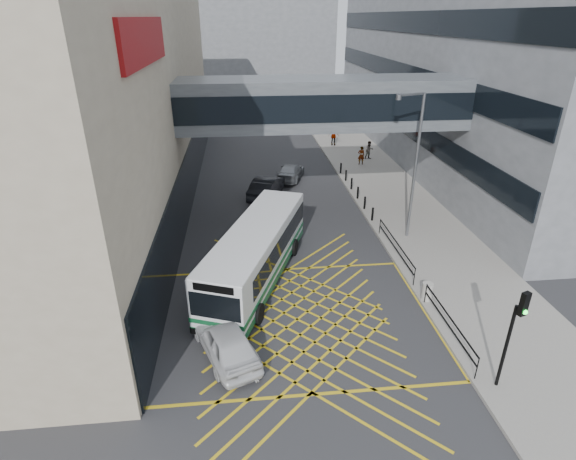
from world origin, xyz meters
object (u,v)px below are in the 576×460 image
object	(u,v)px
litter_bin	(427,291)
pedestrian_b	(369,150)
car_dark	(267,187)
traffic_light	(515,327)
street_lamp	(414,159)
pedestrian_a	(361,155)
car_silver	(290,171)
bus	(257,251)
car_white	(226,340)
pedestrian_c	(334,136)

from	to	relation	value
litter_bin	pedestrian_b	xyz separation A→B (m)	(3.49, 23.21, 0.41)
car_dark	traffic_light	size ratio (longest dim) A/B	1.20
street_lamp	pedestrian_a	distance (m)	15.43
street_lamp	litter_bin	distance (m)	8.16
traffic_light	car_dark	bearing A→B (deg)	89.09
car_silver	pedestrian_b	xyz separation A→B (m)	(8.01, 4.60, 0.32)
bus	litter_bin	size ratio (longest dim) A/B	12.39
car_silver	pedestrian_a	distance (m)	7.43
street_lamp	pedestrian_a	world-z (taller)	street_lamp
bus	car_silver	size ratio (longest dim) A/B	2.46
pedestrian_a	pedestrian_b	size ratio (longest dim) A/B	0.99
litter_bin	pedestrian_a	size ratio (longest dim) A/B	0.53
litter_bin	car_white	bearing A→B (deg)	-163.57
street_lamp	pedestrian_c	xyz separation A→B (m)	(-0.14, 21.72, -3.91)
traffic_light	street_lamp	world-z (taller)	street_lamp
traffic_light	pedestrian_b	bearing A→B (deg)	63.62
car_white	pedestrian_b	world-z (taller)	pedestrian_b
car_silver	pedestrian_b	size ratio (longest dim) A/B	2.61
bus	car_white	world-z (taller)	bus
bus	pedestrian_c	world-z (taller)	bus
litter_bin	pedestrian_c	bearing A→B (deg)	87.77
pedestrian_c	traffic_light	bearing A→B (deg)	111.73
street_lamp	pedestrian_c	world-z (taller)	street_lamp
pedestrian_a	pedestrian_b	distance (m)	2.03
car_silver	traffic_light	world-z (taller)	traffic_light
street_lamp	car_dark	bearing A→B (deg)	116.21
car_dark	litter_bin	world-z (taller)	car_dark
car_dark	pedestrian_b	bearing A→B (deg)	-119.66
car_silver	pedestrian_c	bearing A→B (deg)	-102.18
pedestrian_b	pedestrian_c	size ratio (longest dim) A/B	0.87
bus	pedestrian_a	xyz separation A→B (m)	(10.22, 18.59, -0.61)
car_white	pedestrian_b	xyz separation A→B (m)	(12.94, 26.00, 0.26)
litter_bin	traffic_light	bearing A→B (deg)	-84.90
bus	street_lamp	bearing A→B (deg)	42.79
car_white	pedestrian_b	bearing A→B (deg)	-137.49
car_white	litter_bin	xyz separation A→B (m)	(9.46, 2.79, -0.15)
pedestrian_a	car_dark	bearing A→B (deg)	41.24
bus	pedestrian_b	distance (m)	23.24
street_lamp	pedestrian_c	size ratio (longest dim) A/B	4.41
street_lamp	pedestrian_b	world-z (taller)	street_lamp
bus	pedestrian_a	distance (m)	21.22
bus	car_dark	world-z (taller)	bus
pedestrian_a	pedestrian_b	xyz separation A→B (m)	(1.21, 1.64, 0.01)
car_silver	bus	bearing A→B (deg)	95.24
traffic_light	pedestrian_b	size ratio (longest dim) A/B	2.46
car_white	car_silver	size ratio (longest dim) A/B	1.07
litter_bin	bus	bearing A→B (deg)	159.38
car_silver	traffic_light	size ratio (longest dim) A/B	1.06
bus	pedestrian_c	xyz separation A→B (m)	(9.05, 25.46, -0.47)
traffic_light	pedestrian_c	distance (m)	34.22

